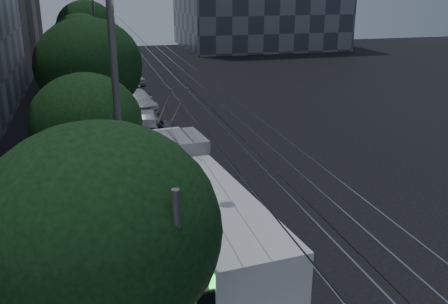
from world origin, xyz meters
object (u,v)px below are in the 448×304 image
Objects in this scene: car_white_a at (147,121)px; car_white_c at (119,89)px; trolleybus at (191,213)px; streetlamp_near at (132,106)px; streetlamp_far at (101,31)px; car_white_b at (138,100)px; car_white_d at (132,77)px; pickup_silver at (143,141)px.

car_white_a is 10.56m from car_white_c.
streetlamp_near is at bearing -147.50° from trolleybus.
trolleybus is 1.34× the size of streetlamp_far.
trolleybus is 26.49m from car_white_c.
car_white_b is (0.34, 21.84, -0.93)m from trolleybus.
car_white_b is 1.26× the size of car_white_d.
streetlamp_near reaches higher than car_white_b.
car_white_b reaches higher than car_white_c.
streetlamp_near is (-2.69, -33.50, 5.13)m from car_white_d.
trolleybus reaches higher than car_white_c.
trolleybus is 32.06m from car_white_d.
pickup_silver reaches higher than car_white_a.
trolleybus is at bearing -75.13° from pickup_silver.
car_white_a is at bearing -105.08° from car_white_d.
car_white_d is at bearing 82.70° from trolleybus.
streetlamp_far is at bearing 88.25° from trolleybus.
streetlamp_near reaches higher than trolleybus.
streetlamp_near is 27.76m from streetlamp_far.
pickup_silver is 21.04m from car_white_d.
trolleybus is at bearing -104.74° from car_white_d.
car_white_a is 0.99× the size of car_white_d.
car_white_b is at bearing 84.60° from streetlamp_near.
streetlamp_near reaches higher than car_white_a.
trolleybus is 1.25× the size of streetlamp_near.
car_white_c is (-1.08, 10.50, 0.05)m from car_white_a.
trolleybus is at bearing -64.63° from car_white_c.
streetlamp_near reaches higher than streetlamp_far.
pickup_silver is at bearing -104.40° from car_white_b.
pickup_silver reaches higher than car_white_c.
pickup_silver is 0.71× the size of streetlamp_far.
car_white_b is 0.54× the size of streetlamp_far.
car_white_b is 1.14× the size of car_white_c.
car_white_c is at bearing 8.66° from streetlamp_far.
car_white_c is 28.41m from streetlamp_near.
streetlamp_near is (-1.86, -1.47, 4.15)m from trolleybus.
car_white_b is 0.50× the size of streetlamp_near.
pickup_silver is (-0.44, 11.04, -0.75)m from trolleybus.
car_white_a is at bearing 83.05° from trolleybus.
streetlamp_far reaches higher than trolleybus.
trolleybus is at bearing 38.31° from streetlamp_near.
car_white_b is at bearing 94.55° from car_white_a.
streetlamp_near is 1.07× the size of streetlamp_far.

